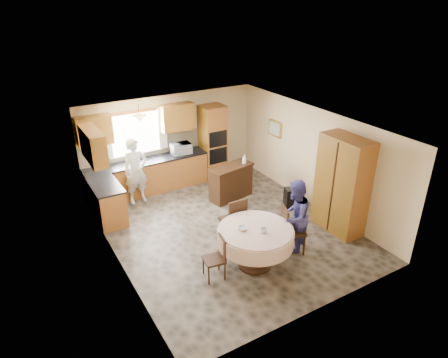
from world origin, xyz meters
name	(u,v)px	position (x,y,z in m)	size (l,w,h in m)	color
floor	(226,229)	(0.00, 0.00, 0.00)	(5.00, 6.00, 0.01)	brown
ceiling	(227,125)	(0.00, 0.00, 2.50)	(5.00, 6.00, 0.01)	white
wall_back	(171,140)	(0.00, 3.00, 1.25)	(5.00, 0.02, 2.50)	#D8BC8A
wall_front	(323,250)	(0.00, -3.00, 1.25)	(5.00, 0.02, 2.50)	#D8BC8A
wall_left	(113,209)	(-2.50, 0.00, 1.25)	(0.02, 6.00, 2.50)	#D8BC8A
wall_right	(313,158)	(2.50, 0.00, 1.25)	(0.02, 6.00, 2.50)	#D8BC8A
window	(135,134)	(-1.00, 2.98, 1.60)	(1.40, 0.03, 1.10)	white
curtain_left	(107,137)	(-1.75, 2.93, 1.65)	(0.22, 0.02, 1.15)	white
curtain_right	(162,128)	(-0.25, 2.93, 1.65)	(0.22, 0.02, 1.15)	white
base_cab_back	(148,177)	(-0.85, 2.70, 0.44)	(3.30, 0.60, 0.88)	#C96A35
counter_back	(147,161)	(-0.85, 2.70, 0.90)	(3.30, 0.64, 0.04)	black
base_cab_left	(107,203)	(-2.20, 1.80, 0.44)	(0.60, 1.20, 0.88)	#C96A35
counter_left	(105,185)	(-2.20, 1.80, 0.90)	(0.64, 1.20, 0.04)	black
backsplash	(142,148)	(-0.85, 2.99, 1.18)	(3.30, 0.02, 0.55)	#CDB990
wall_cab_left	(94,130)	(-2.05, 2.83, 1.91)	(0.85, 0.33, 0.72)	#AF7E2B
wall_cab_right	(177,117)	(0.15, 2.83, 1.91)	(0.90, 0.33, 0.72)	#AF7E2B
wall_cab_side	(93,146)	(-2.33, 1.80, 1.91)	(0.33, 1.20, 0.72)	#AF7E2B
oven_tower	(213,142)	(1.15, 2.69, 1.06)	(0.66, 0.62, 2.12)	#C96A35
oven_upper	(218,139)	(1.15, 2.38, 1.25)	(0.56, 0.01, 0.45)	black
oven_lower	(218,156)	(1.15, 2.38, 0.75)	(0.56, 0.01, 0.45)	black
pendant	(140,119)	(-1.00, 2.50, 2.12)	(0.36, 0.36, 0.18)	beige
sideboard	(231,183)	(0.88, 1.25, 0.43)	(1.19, 0.49, 0.85)	#3D2210
space_heater	(292,198)	(1.94, 0.02, 0.27)	(0.39, 0.27, 0.53)	black
cupboard	(342,185)	(2.22, -1.26, 1.11)	(0.58, 1.16, 2.21)	#C96A35
dining_table	(255,237)	(-0.20, -1.43, 0.66)	(1.49, 1.49, 0.85)	#3D2210
chair_left	(217,256)	(-1.01, -1.36, 0.48)	(0.43, 0.43, 0.86)	#3D2210
chair_back	(235,218)	(-0.11, -0.54, 0.59)	(0.47, 0.47, 1.07)	#3D2210
chair_right	(289,228)	(0.68, -1.40, 0.58)	(0.59, 0.59, 1.04)	#3D2210
framed_picture	(275,128)	(2.47, 1.55, 1.57)	(0.06, 0.53, 0.44)	gold
microwave	(181,149)	(0.14, 2.65, 1.07)	(0.53, 0.36, 0.30)	silver
person_sink	(136,171)	(-1.29, 2.30, 0.86)	(0.63, 0.41, 1.72)	silver
person_dining	(294,216)	(0.80, -1.38, 0.80)	(0.77, 0.60, 1.59)	#3A397C
bowl_sideboard	(225,169)	(0.69, 1.25, 0.88)	(0.21, 0.21, 0.05)	#B2B2B2
bottle_sideboard	(244,160)	(1.29, 1.25, 0.99)	(0.11, 0.11, 0.28)	silver
cup_table	(264,230)	(-0.15, -1.61, 0.90)	(0.12, 0.12, 0.10)	#B2B2B2
bowl_table	(243,228)	(-0.43, -1.33, 0.88)	(0.19, 0.19, 0.06)	#B2B2B2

